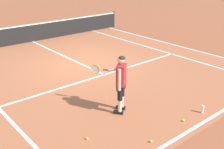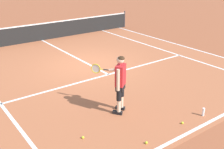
# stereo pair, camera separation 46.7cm
# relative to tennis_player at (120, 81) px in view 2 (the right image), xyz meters

# --- Properties ---
(ground_plane) EXTENTS (80.00, 80.00, 0.00)m
(ground_plane) POSITION_rel_tennis_player_xyz_m (1.44, 4.01, -0.99)
(ground_plane) COLOR #9E5133
(court_inner_surface) EXTENTS (10.98, 11.28, 0.00)m
(court_inner_surface) POSITION_rel_tennis_player_xyz_m (1.44, 3.51, -0.99)
(court_inner_surface) COLOR #B2603D
(court_inner_surface) RESTS_ON ground
(line_baseline) EXTENTS (10.98, 0.10, 0.01)m
(line_baseline) POSITION_rel_tennis_player_xyz_m (1.44, -1.93, -0.99)
(line_baseline) COLOR white
(line_baseline) RESTS_ON ground
(line_service) EXTENTS (8.23, 0.10, 0.01)m
(line_service) POSITION_rel_tennis_player_xyz_m (1.44, 2.55, -0.99)
(line_service) COLOR white
(line_service) RESTS_ON ground
(line_centre_service) EXTENTS (0.10, 6.40, 0.01)m
(line_centre_service) POSITION_rel_tennis_player_xyz_m (1.44, 5.75, -0.99)
(line_centre_service) COLOR white
(line_centre_service) RESTS_ON ground
(line_singles_right) EXTENTS (0.10, 10.88, 0.01)m
(line_singles_right) POSITION_rel_tennis_player_xyz_m (5.56, 3.51, -0.99)
(line_singles_right) COLOR white
(line_singles_right) RESTS_ON ground
(line_doubles_right) EXTENTS (0.10, 10.88, 0.01)m
(line_doubles_right) POSITION_rel_tennis_player_xyz_m (6.93, 3.51, -0.99)
(line_doubles_right) COLOR white
(line_doubles_right) RESTS_ON ground
(tennis_net) EXTENTS (11.96, 0.08, 1.07)m
(tennis_net) POSITION_rel_tennis_player_xyz_m (1.44, 8.95, -0.49)
(tennis_net) COLOR #333338
(tennis_net) RESTS_ON ground
(tennis_player) EXTENTS (0.62, 1.21, 1.71)m
(tennis_player) POSITION_rel_tennis_player_xyz_m (0.00, 0.00, 0.00)
(tennis_player) COLOR black
(tennis_player) RESTS_ON ground
(tennis_ball_near_feet) EXTENTS (0.07, 0.07, 0.07)m
(tennis_ball_near_feet) POSITION_rel_tennis_player_xyz_m (-1.55, -0.53, -0.96)
(tennis_ball_near_feet) COLOR #CCE02D
(tennis_ball_near_feet) RESTS_ON ground
(tennis_ball_by_baseline) EXTENTS (0.07, 0.07, 0.07)m
(tennis_ball_by_baseline) POSITION_rel_tennis_player_xyz_m (-0.43, -1.63, -0.96)
(tennis_ball_by_baseline) COLOR #CCE02D
(tennis_ball_by_baseline) RESTS_ON ground
(tennis_ball_mid_court) EXTENTS (0.07, 0.07, 0.07)m
(tennis_ball_mid_court) POSITION_rel_tennis_player_xyz_m (0.96, -1.55, -0.96)
(tennis_ball_mid_court) COLOR #CCE02D
(tennis_ball_mid_court) RESTS_ON ground
(water_bottle) EXTENTS (0.07, 0.07, 0.25)m
(water_bottle) POSITION_rel_tennis_player_xyz_m (1.77, -1.61, -0.87)
(water_bottle) COLOR white
(water_bottle) RESTS_ON ground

